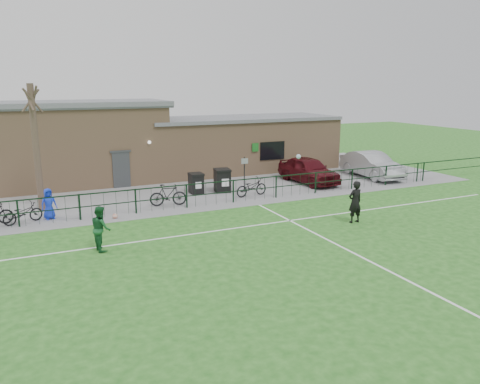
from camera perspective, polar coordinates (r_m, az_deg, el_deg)
name	(u,v)px	position (r m, az deg, el deg)	size (l,w,h in m)	color
ground	(299,257)	(16.84, 7.19, -7.85)	(90.00, 90.00, 0.00)	#215D1B
paving_strip	(182,184)	(28.72, -7.10, 1.00)	(34.00, 13.00, 0.02)	gray
pitch_line_touch	(217,206)	(23.50, -2.85, -1.67)	(28.00, 0.10, 0.01)	white
pitch_line_mid	(250,226)	(20.15, 1.19, -4.18)	(28.00, 0.10, 0.01)	white
pitch_line_perp	(345,249)	(17.93, 12.67, -6.75)	(0.10, 16.00, 0.01)	white
perimeter_fence	(215,193)	(23.53, -3.05, -0.15)	(28.00, 0.10, 1.20)	black
bare_tree	(36,149)	(23.99, -23.58, 4.86)	(0.30, 0.30, 6.00)	#45352A
wheelie_bin_left	(196,184)	(26.06, -5.38, 0.99)	(0.69, 0.78, 1.04)	black
wheelie_bin_right	(222,181)	(26.30, -2.19, 1.34)	(0.80, 0.91, 1.22)	black
sign_post	(244,174)	(26.14, 0.53, 2.16)	(0.06, 0.06, 2.00)	black
car_maroon	(308,170)	(28.99, 8.35, 2.69)	(1.87, 4.65, 1.58)	#4D0D14
car_silver	(372,165)	(31.53, 15.74, 3.22)	(1.73, 4.95, 1.63)	#989A9F
bicycle_c	(23,213)	(22.49, -24.98, -2.35)	(0.60, 1.72, 0.90)	black
bicycle_d	(168,195)	(23.54, -8.76, -0.36)	(0.52, 1.83, 1.10)	black
bicycle_e	(251,187)	(25.29, 1.40, 0.61)	(0.66, 1.89, 0.99)	black
spectator_child	(49,204)	(22.66, -22.29, -1.33)	(0.69, 0.45, 1.40)	#1631D0
goalkeeper_kick	(354,201)	(21.07, 13.72, -1.08)	(1.57, 3.31, 2.70)	black
outfield_player	(101,228)	(17.85, -16.60, -4.26)	(0.81, 0.63, 1.67)	#175228
ball_ground	(115,216)	(21.94, -14.99, -2.87)	(0.24, 0.24, 0.24)	silver
clubhouse	(154,143)	(30.97, -10.48, 5.92)	(24.25, 5.40, 4.96)	tan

